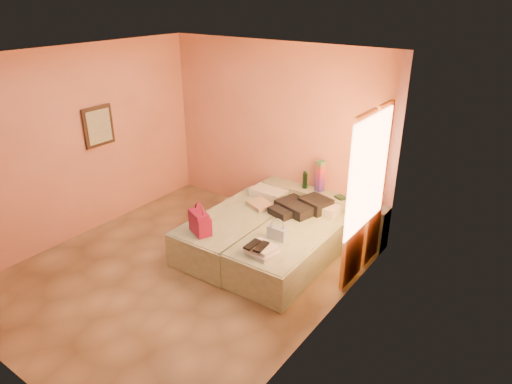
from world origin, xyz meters
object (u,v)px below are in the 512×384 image
flower_vase (372,199)px  blue_handbag (277,233)px  green_book (340,197)px  bed_right (292,248)px  bed_left (238,230)px  headboard_ledge (322,213)px  towel_stack (263,250)px  water_bottle (305,180)px  magenta_handbag (200,222)px

flower_vase → blue_handbag: flower_vase is taller
green_book → bed_right: bearing=-77.8°
bed_left → green_book: 1.59m
bed_right → blue_handbag: (-0.06, -0.28, 0.33)m
bed_left → bed_right: (0.90, 0.04, 0.00)m
bed_left → flower_vase: 1.96m
blue_handbag → headboard_ledge: bearing=90.4°
green_book → flower_vase: size_ratio=0.57×
blue_handbag → towel_stack: size_ratio=0.74×
bed_right → water_bottle: size_ratio=7.27×
bed_left → water_bottle: water_bottle is taller
bed_left → bed_right: 0.90m
magenta_handbag → blue_handbag: bearing=49.9°
bed_left → towel_stack: towel_stack is taller
headboard_ledge → towel_stack: 1.76m
headboard_ledge → water_bottle: bearing=176.6°
bed_right → magenta_handbag: size_ratio=5.90×
towel_stack → bed_left: bearing=143.8°
green_book → blue_handbag: green_book is taller
green_book → blue_handbag: 1.35m
bed_left → blue_handbag: size_ratio=7.77×
headboard_ledge → bed_right: 1.06m
water_bottle → blue_handbag: size_ratio=1.07×
flower_vase → towel_stack: flower_vase is taller
headboard_ledge → water_bottle: water_bottle is taller
bed_left → green_book: green_book is taller
towel_stack → flower_vase: bearing=67.6°
water_bottle → green_book: (0.62, -0.02, -0.12)m
flower_vase → magenta_handbag: flower_vase is taller
water_bottle → towel_stack: bearing=-76.2°
headboard_ledge → blue_handbag: (0.05, -1.33, 0.26)m
bed_right → blue_handbag: bearing=-103.2°
towel_stack → green_book: bearing=83.8°
headboard_ledge → water_bottle: size_ratio=7.46×
blue_handbag → towel_stack: (0.05, -0.41, -0.03)m
flower_vase → blue_handbag: (-0.74, -1.27, -0.21)m
water_bottle → flower_vase: (1.12, -0.08, 0.00)m
magenta_handbag → green_book: bearing=80.3°
headboard_ledge → towel_stack: headboard_ledge is taller
bed_right → water_bottle: bearing=111.0°
water_bottle → towel_stack: water_bottle is taller
water_bottle → flower_vase: bearing=-4.2°
headboard_ledge → magenta_handbag: bearing=-116.1°
magenta_handbag → blue_handbag: magenta_handbag is taller
green_book → magenta_handbag: (-1.17, -1.79, -0.00)m
bed_left → green_book: bearing=43.7°
bed_right → headboard_ledge: bearing=94.5°
headboard_ledge → blue_handbag: 1.35m
magenta_handbag → blue_handbag: size_ratio=1.32×
bed_right → flower_vase: 1.32m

